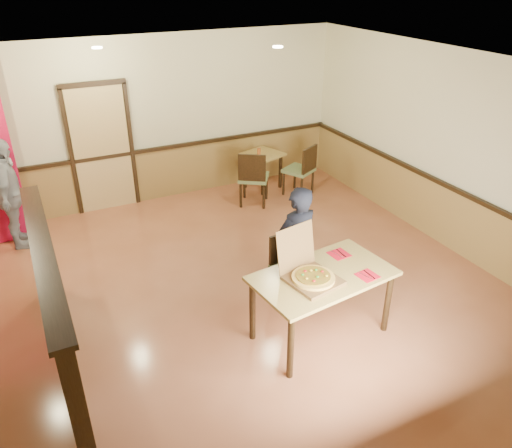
{
  "coord_description": "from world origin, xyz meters",
  "views": [
    {
      "loc": [
        -1.97,
        -4.69,
        3.81
      ],
      "look_at": [
        0.34,
        0.0,
        1.04
      ],
      "focal_mm": 35.0,
      "sensor_mm": 36.0,
      "label": 1
    }
  ],
  "objects_px": {
    "main_table": "(323,283)",
    "pizza_box": "(310,274)",
    "condiment": "(259,152)",
    "side_chair_left": "(253,176)",
    "side_chair_right": "(302,168)",
    "passerby": "(10,195)",
    "diner_chair": "(288,264)",
    "side_table": "(263,162)",
    "diner": "(296,247)"
  },
  "relations": [
    {
      "from": "main_table",
      "to": "pizza_box",
      "type": "relative_size",
      "value": 2.4
    },
    {
      "from": "main_table",
      "to": "pizza_box",
      "type": "distance_m",
      "value": 0.26
    },
    {
      "from": "main_table",
      "to": "condiment",
      "type": "bearing_deg",
      "value": 66.57
    },
    {
      "from": "pizza_box",
      "to": "side_chair_left",
      "type": "bearing_deg",
      "value": 63.01
    },
    {
      "from": "side_chair_right",
      "to": "passerby",
      "type": "distance_m",
      "value": 4.74
    },
    {
      "from": "diner_chair",
      "to": "condiment",
      "type": "relative_size",
      "value": 5.22
    },
    {
      "from": "side_table",
      "to": "diner",
      "type": "distance_m",
      "value": 3.57
    },
    {
      "from": "diner_chair",
      "to": "diner",
      "type": "bearing_deg",
      "value": -90.57
    },
    {
      "from": "pizza_box",
      "to": "condiment",
      "type": "distance_m",
      "value": 4.15
    },
    {
      "from": "main_table",
      "to": "passerby",
      "type": "bearing_deg",
      "value": 121.65
    },
    {
      "from": "side_chair_left",
      "to": "passerby",
      "type": "distance_m",
      "value": 3.77
    },
    {
      "from": "diner_chair",
      "to": "passerby",
      "type": "distance_m",
      "value": 4.15
    },
    {
      "from": "passerby",
      "to": "pizza_box",
      "type": "xyz_separation_m",
      "value": [
        2.75,
        -3.71,
        0.05
      ]
    },
    {
      "from": "condiment",
      "to": "diner_chair",
      "type": "bearing_deg",
      "value": -109.93
    },
    {
      "from": "main_table",
      "to": "passerby",
      "type": "distance_m",
      "value": 4.72
    },
    {
      "from": "diner_chair",
      "to": "side_table",
      "type": "bearing_deg",
      "value": 60.77
    },
    {
      "from": "condiment",
      "to": "side_table",
      "type": "bearing_deg",
      "value": 42.35
    },
    {
      "from": "side_chair_right",
      "to": "condiment",
      "type": "distance_m",
      "value": 0.83
    },
    {
      "from": "side_chair_left",
      "to": "pizza_box",
      "type": "distance_m",
      "value": 3.6
    },
    {
      "from": "side_table",
      "to": "side_chair_right",
      "type": "bearing_deg",
      "value": -51.73
    },
    {
      "from": "side_chair_left",
      "to": "passerby",
      "type": "relative_size",
      "value": 0.59
    },
    {
      "from": "side_chair_right",
      "to": "diner",
      "type": "height_order",
      "value": "diner"
    },
    {
      "from": "pizza_box",
      "to": "side_table",
      "type": "bearing_deg",
      "value": 59.02
    },
    {
      "from": "diner_chair",
      "to": "side_table",
      "type": "distance_m",
      "value": 3.44
    },
    {
      "from": "passerby",
      "to": "diner_chair",
      "type": "bearing_deg",
      "value": -127.1
    },
    {
      "from": "side_chair_left",
      "to": "condiment",
      "type": "relative_size",
      "value": 6.09
    },
    {
      "from": "side_table",
      "to": "passerby",
      "type": "bearing_deg",
      "value": -175.47
    },
    {
      "from": "main_table",
      "to": "diner_chair",
      "type": "xyz_separation_m",
      "value": [
        0.05,
        0.83,
        -0.24
      ]
    },
    {
      "from": "side_chair_left",
      "to": "side_chair_right",
      "type": "relative_size",
      "value": 1.05
    },
    {
      "from": "side_chair_left",
      "to": "condiment",
      "type": "xyz_separation_m",
      "value": [
        0.35,
        0.48,
        0.22
      ]
    },
    {
      "from": "main_table",
      "to": "side_chair_right",
      "type": "bearing_deg",
      "value": 55.57
    },
    {
      "from": "passerby",
      "to": "pizza_box",
      "type": "relative_size",
      "value": 2.47
    },
    {
      "from": "side_chair_left",
      "to": "side_table",
      "type": "bearing_deg",
      "value": -95.17
    },
    {
      "from": "side_table",
      "to": "condiment",
      "type": "height_order",
      "value": "condiment"
    },
    {
      "from": "pizza_box",
      "to": "side_chair_right",
      "type": "bearing_deg",
      "value": 49.37
    },
    {
      "from": "passerby",
      "to": "pizza_box",
      "type": "height_order",
      "value": "passerby"
    },
    {
      "from": "pizza_box",
      "to": "diner_chair",
      "type": "bearing_deg",
      "value": 63.76
    },
    {
      "from": "condiment",
      "to": "main_table",
      "type": "bearing_deg",
      "value": -106.63
    },
    {
      "from": "diner",
      "to": "main_table",
      "type": "bearing_deg",
      "value": 78.27
    },
    {
      "from": "side_table",
      "to": "passerby",
      "type": "relative_size",
      "value": 0.49
    },
    {
      "from": "side_chair_left",
      "to": "side_chair_right",
      "type": "distance_m",
      "value": 0.97
    },
    {
      "from": "diner",
      "to": "condiment",
      "type": "height_order",
      "value": "diner"
    },
    {
      "from": "main_table",
      "to": "pizza_box",
      "type": "height_order",
      "value": "pizza_box"
    },
    {
      "from": "side_table",
      "to": "passerby",
      "type": "xyz_separation_m",
      "value": [
        -4.24,
        -0.34,
        0.32
      ]
    },
    {
      "from": "side_chair_left",
      "to": "diner_chair",
      "type": "bearing_deg",
      "value": 107.13
    },
    {
      "from": "main_table",
      "to": "diner",
      "type": "relative_size",
      "value": 1.04
    },
    {
      "from": "side_table",
      "to": "condiment",
      "type": "bearing_deg",
      "value": -137.65
    },
    {
      "from": "side_table",
      "to": "side_chair_left",
      "type": "bearing_deg",
      "value": -128.76
    },
    {
      "from": "side_table",
      "to": "diner",
      "type": "relative_size",
      "value": 0.52
    },
    {
      "from": "side_table",
      "to": "diner",
      "type": "bearing_deg",
      "value": -110.32
    }
  ]
}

